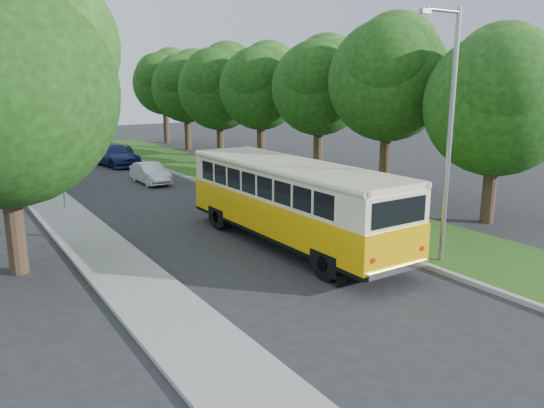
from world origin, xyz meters
TOP-DOWN VIEW (x-y plane):
  - ground at (0.00, 0.00)m, footprint 120.00×120.00m
  - curb at (3.60, 5.00)m, footprint 0.20×70.00m
  - grass_verge at (5.95, 5.00)m, footprint 4.50×70.00m
  - sidewalk at (-4.80, 5.00)m, footprint 2.20×70.00m
  - treeline at (3.15, 17.99)m, footprint 24.27×41.91m
  - lamppost_near at (4.21, -2.50)m, footprint 1.71×0.16m
  - lamppost_far at (-4.70, 16.00)m, footprint 1.71×0.16m
  - warning_sign at (-4.50, 11.98)m, footprint 0.56×0.10m
  - vintage_bus at (1.28, 1.78)m, footprint 2.87×10.50m
  - car_silver at (2.47, 7.95)m, footprint 1.93×3.95m
  - car_white at (1.22, 16.27)m, footprint 1.35×3.71m
  - car_blue at (1.46, 24.25)m, footprint 2.89×5.46m
  - car_grey at (2.30, 29.02)m, footprint 3.77×5.30m

SIDE VIEW (x-z plane):
  - ground at x=0.00m, z-range 0.00..0.00m
  - sidewalk at x=-4.80m, z-range 0.00..0.12m
  - grass_verge at x=5.95m, z-range 0.00..0.13m
  - curb at x=3.60m, z-range 0.00..0.15m
  - car_white at x=1.22m, z-range 0.00..1.21m
  - car_silver at x=2.47m, z-range 0.00..1.30m
  - car_grey at x=2.30m, z-range 0.00..1.34m
  - car_blue at x=1.46m, z-range 0.00..1.51m
  - vintage_bus at x=1.28m, z-range 0.00..3.11m
  - warning_sign at x=-4.50m, z-range 0.46..2.96m
  - lamppost_far at x=-4.70m, z-range 0.37..7.87m
  - lamppost_near at x=4.21m, z-range 0.37..8.37m
  - treeline at x=3.15m, z-range 1.20..10.66m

